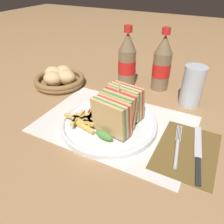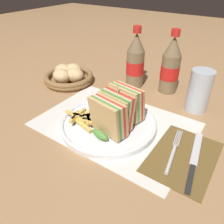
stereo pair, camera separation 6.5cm
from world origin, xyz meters
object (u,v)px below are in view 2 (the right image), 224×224
(coke_bottle_near, at_px, (135,62))
(glass_near, at_px, (198,94))
(club_sandwich, at_px, (117,110))
(bread_basket, at_px, (69,76))
(plate_main, at_px, (108,123))
(fork, at_px, (173,154))
(coke_bottle_far, at_px, (170,67))
(knife, at_px, (194,160))

(coke_bottle_near, distance_m, glass_near, 0.26)
(club_sandwich, relative_size, bread_basket, 0.88)
(coke_bottle_near, relative_size, glass_near, 1.66)
(plate_main, xyz_separation_m, bread_basket, (-0.31, 0.16, 0.02))
(fork, distance_m, coke_bottle_far, 0.37)
(knife, bearing_deg, club_sandwich, 170.88)
(fork, xyz_separation_m, glass_near, (-0.02, 0.25, 0.05))
(fork, xyz_separation_m, coke_bottle_near, (-0.28, 0.29, 0.09))
(coke_bottle_far, bearing_deg, bread_basket, -156.80)
(bread_basket, bearing_deg, plate_main, -26.79)
(fork, height_order, coke_bottle_far, coke_bottle_far)
(plate_main, height_order, knife, plate_main)
(plate_main, relative_size, glass_near, 2.07)
(coke_bottle_far, xyz_separation_m, glass_near, (0.13, -0.07, -0.04))
(bread_basket, bearing_deg, glass_near, 9.86)
(fork, bearing_deg, coke_bottle_far, 105.17)
(coke_bottle_far, bearing_deg, club_sandwich, -94.80)
(fork, bearing_deg, coke_bottle_near, 123.90)
(knife, bearing_deg, glass_near, 96.82)
(knife, height_order, bread_basket, bread_basket)
(knife, distance_m, glass_near, 0.26)
(plate_main, xyz_separation_m, coke_bottle_near, (-0.07, 0.28, 0.09))
(club_sandwich, relative_size, coke_bottle_near, 0.76)
(coke_bottle_near, distance_m, coke_bottle_far, 0.13)
(bread_basket, bearing_deg, coke_bottle_far, 23.20)
(fork, distance_m, glass_near, 0.26)
(knife, xyz_separation_m, glass_near, (-0.07, 0.24, 0.05))
(fork, distance_m, coke_bottle_near, 0.41)
(knife, xyz_separation_m, bread_basket, (-0.56, 0.15, 0.02))
(club_sandwich, bearing_deg, glass_near, 57.32)
(knife, relative_size, coke_bottle_near, 0.94)
(glass_near, height_order, bread_basket, glass_near)
(coke_bottle_far, bearing_deg, glass_near, -28.71)
(club_sandwich, bearing_deg, coke_bottle_near, 109.87)
(coke_bottle_near, bearing_deg, club_sandwich, -70.13)
(plate_main, relative_size, knife, 1.32)
(club_sandwich, xyz_separation_m, fork, (0.18, -0.01, -0.06))
(glass_near, bearing_deg, coke_bottle_near, 171.47)
(glass_near, bearing_deg, bread_basket, -170.14)
(plate_main, relative_size, coke_bottle_near, 1.25)
(glass_near, relative_size, bread_basket, 0.70)
(plate_main, height_order, glass_near, glass_near)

